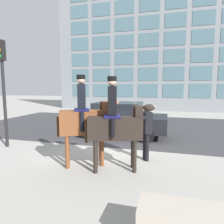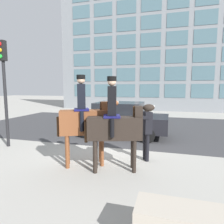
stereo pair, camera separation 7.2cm
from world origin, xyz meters
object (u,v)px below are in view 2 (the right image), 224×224
mounted_horse_lead (85,120)px  pedestrian_bystander (146,128)px  mounted_horse_companion (116,125)px  traffic_light (4,77)px  street_car_near_lane (121,119)px

mounted_horse_lead → pedestrian_bystander: size_ratio=1.51×
mounted_horse_lead → mounted_horse_companion: 0.94m
mounted_horse_companion → mounted_horse_lead: bearing=154.3°
traffic_light → street_car_near_lane: bearing=37.6°
mounted_horse_lead → pedestrian_bystander: bearing=2.0°
pedestrian_bystander → traffic_light: traffic_light is taller
mounted_horse_lead → street_car_near_lane: size_ratio=0.62×
mounted_horse_companion → street_car_near_lane: size_ratio=0.60×
street_car_near_lane → traffic_light: size_ratio=1.07×
mounted_horse_lead → street_car_near_lane: (0.14, 3.73, -0.53)m
pedestrian_bystander → street_car_near_lane: (-1.48, 2.88, -0.21)m
pedestrian_bystander → street_car_near_lane: bearing=-90.7°
pedestrian_bystander → traffic_light: size_ratio=0.44×
mounted_horse_lead → mounted_horse_companion: (0.93, -0.13, -0.07)m
mounted_horse_companion → traffic_light: 4.82m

